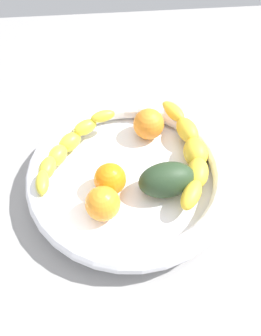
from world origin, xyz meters
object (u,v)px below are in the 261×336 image
at_px(avocado_dark, 167,180).
at_px(fruit_bowl, 130,175).
at_px(banana_draped_right, 67,147).
at_px(orange_mid_right, 103,203).
at_px(orange_mid_left, 149,124).
at_px(orange_front, 110,179).
at_px(banana_draped_left, 190,151).

bearing_deg(avocado_dark, fruit_bowl, 152.74).
distance_m(banana_draped_right, orange_mid_right, 0.13).
bearing_deg(orange_mid_left, banana_draped_right, -163.21).
distance_m(fruit_bowl, banana_draped_right, 0.12).
distance_m(fruit_bowl, orange_front, 0.04).
xyz_separation_m(banana_draped_right, orange_mid_left, (0.15, 0.05, -0.00)).
height_order(orange_mid_right, avocado_dark, avocado_dark).
distance_m(banana_draped_left, avocado_dark, 0.08).
bearing_deg(orange_mid_left, orange_front, -123.68).
bearing_deg(orange_front, avocado_dark, -7.46).
relative_size(fruit_bowl, banana_draped_right, 1.94).
height_order(orange_mid_left, orange_mid_right, orange_mid_left).
bearing_deg(orange_mid_right, orange_mid_left, 60.58).
bearing_deg(banana_draped_right, orange_mid_left, 16.79).
xyz_separation_m(orange_front, avocado_dark, (0.09, -0.01, 0.00)).
xyz_separation_m(banana_draped_left, avocado_dark, (-0.05, -0.06, 0.00)).
relative_size(fruit_bowl, orange_mid_left, 6.06).
relative_size(orange_front, orange_mid_left, 0.93).
relative_size(banana_draped_left, banana_draped_right, 1.41).
height_order(fruit_bowl, orange_mid_right, orange_mid_right).
relative_size(orange_front, avocado_dark, 0.57).
xyz_separation_m(banana_draped_left, orange_front, (-0.14, -0.05, 0.00)).
relative_size(orange_mid_left, avocado_dark, 0.62).
distance_m(orange_mid_left, avocado_dark, 0.13).
relative_size(banana_draped_left, orange_mid_left, 4.39).
bearing_deg(orange_mid_right, avocado_dark, 17.93).
distance_m(banana_draped_left, orange_front, 0.15).
distance_m(fruit_bowl, avocado_dark, 0.07).
height_order(banana_draped_right, orange_mid_left, orange_mid_left).
height_order(fruit_bowl, avocado_dark, avocado_dark).
height_order(banana_draped_right, orange_mid_right, orange_mid_right).
bearing_deg(orange_front, orange_mid_left, 56.32).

